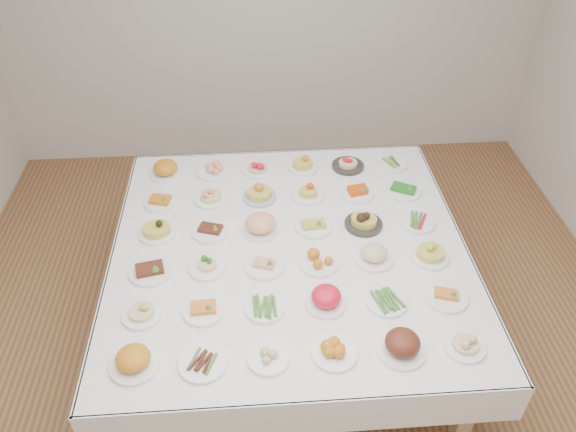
{
  "coord_description": "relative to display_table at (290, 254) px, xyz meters",
  "views": [
    {
      "loc": [
        -0.21,
        -2.47,
        3.16
      ],
      "look_at": [
        -0.0,
        0.33,
        0.88
      ],
      "focal_mm": 35.0,
      "sensor_mm": 36.0,
      "label": 1
    }
  ],
  "objects": [
    {
      "name": "room_envelope",
      "position": [
        0.0,
        -0.18,
        1.15
      ],
      "size": [
        5.02,
        5.02,
        2.81
      ],
      "color": "#93603D",
      "rests_on": "ground"
    },
    {
      "name": "display_table",
      "position": [
        0.0,
        0.0,
        0.0
      ],
      "size": [
        2.27,
        2.27,
        0.75
      ],
      "color": "white",
      "rests_on": "ground"
    },
    {
      "name": "dish_0",
      "position": [
        -0.86,
        -0.85,
        0.14
      ],
      "size": [
        0.28,
        0.28,
        0.15
      ],
      "color": "white",
      "rests_on": "display_table"
    },
    {
      "name": "dish_1",
      "position": [
        -0.51,
        -0.87,
        0.09
      ],
      "size": [
        0.25,
        0.25,
        0.05
      ],
      "color": "white",
      "rests_on": "display_table"
    },
    {
      "name": "dish_2",
      "position": [
        -0.18,
        -0.86,
        0.1
      ],
      "size": [
        0.22,
        0.22,
        0.09
      ],
      "color": "white",
      "rests_on": "display_table"
    },
    {
      "name": "dish_3",
      "position": [
        0.17,
        -0.86,
        0.11
      ],
      "size": [
        0.24,
        0.24,
        0.1
      ],
      "color": "white",
      "rests_on": "display_table"
    },
    {
      "name": "dish_4",
      "position": [
        0.52,
        -0.86,
        0.14
      ],
      "size": [
        0.25,
        0.25,
        0.16
      ],
      "color": "white",
      "rests_on": "display_table"
    },
    {
      "name": "dish_5",
      "position": [
        0.86,
        -0.86,
        0.12
      ],
      "size": [
        0.22,
        0.22,
        0.12
      ],
      "color": "white",
      "rests_on": "display_table"
    },
    {
      "name": "dish_6",
      "position": [
        -0.86,
        -0.52,
        0.11
      ],
      "size": [
        0.22,
        0.22,
        0.11
      ],
      "color": "white",
      "rests_on": "display_table"
    },
    {
      "name": "dish_7",
      "position": [
        -0.52,
        -0.51,
        0.1
      ],
      "size": [
        0.23,
        0.23,
        0.09
      ],
      "color": "white",
      "rests_on": "display_table"
    },
    {
      "name": "dish_8",
      "position": [
        -0.18,
        -0.52,
        0.09
      ],
      "size": [
        0.22,
        0.22,
        0.05
      ],
      "color": "white",
      "rests_on": "display_table"
    },
    {
      "name": "dish_9",
      "position": [
        0.17,
        -0.51,
        0.13
      ],
      "size": [
        0.23,
        0.23,
        0.14
      ],
      "color": "white",
      "rests_on": "display_table"
    },
    {
      "name": "dish_10",
      "position": [
        0.52,
        -0.52,
        0.09
      ],
      "size": [
        0.23,
        0.23,
        0.06
      ],
      "color": "white",
      "rests_on": "display_table"
    },
    {
      "name": "dish_11",
      "position": [
        0.86,
        -0.51,
        0.1
      ],
      "size": [
        0.25,
        0.25,
        0.09
      ],
      "color": "white",
      "rests_on": "display_table"
    },
    {
      "name": "dish_12",
      "position": [
        -0.86,
        -0.18,
        0.12
      ],
      "size": [
        0.25,
        0.25,
        0.12
      ],
      "color": "white",
      "rests_on": "display_table"
    },
    {
      "name": "dish_13",
      "position": [
        -0.51,
        -0.17,
        0.11
      ],
      "size": [
        0.23,
        0.23,
        0.11
      ],
      "color": "white",
      "rests_on": "display_table"
    },
    {
      "name": "dish_14",
      "position": [
        -0.17,
        -0.18,
        0.1
      ],
      "size": [
        0.24,
        0.24,
        0.09
      ],
      "color": "white",
      "rests_on": "display_table"
    },
    {
      "name": "dish_15",
      "position": [
        0.17,
        -0.18,
        0.11
      ],
      "size": [
        0.24,
        0.24,
        0.11
      ],
      "color": "white",
      "rests_on": "display_table"
    },
    {
      "name": "dish_16",
      "position": [
        0.51,
        -0.16,
        0.13
      ],
      "size": [
        0.24,
        0.24,
        0.14
      ],
      "color": "white",
      "rests_on": "display_table"
    },
    {
      "name": "dish_17",
      "position": [
        0.86,
        -0.17,
        0.13
      ],
      "size": [
        0.23,
        0.23,
        0.13
      ],
      "color": "white",
      "rests_on": "display_table"
    },
    {
      "name": "dish_18",
      "position": [
        -0.85,
        0.18,
        0.14
      ],
      "size": [
        0.23,
        0.23,
        0.15
      ],
      "color": "white",
      "rests_on": "display_table"
    },
    {
      "name": "dish_19",
      "position": [
        -0.51,
        0.17,
        0.1
      ],
      "size": [
        0.25,
        0.25,
        0.1
      ],
      "color": "white",
      "rests_on": "display_table"
    },
    {
      "name": "dish_20",
      "position": [
        -0.18,
        0.16,
        0.14
      ],
      "size": [
        0.23,
        0.23,
        0.15
      ],
      "color": "white",
      "rests_on": "display_table"
    },
    {
      "name": "dish_21",
      "position": [
        0.17,
        0.16,
        0.1
      ],
      "size": [
        0.23,
        0.23,
        0.09
      ],
      "color": "white",
      "rests_on": "display_table"
    },
    {
      "name": "dish_22",
      "position": [
        0.51,
        0.17,
        0.14
      ],
      "size": [
        0.28,
        0.27,
        0.16
      ],
      "color": "#2C2A27",
      "rests_on": "display_table"
    },
    {
      "name": "dish_23",
      "position": [
        0.87,
        0.16,
        0.09
      ],
      "size": [
        0.25,
        0.23,
        0.06
      ],
      "color": "white",
      "rests_on": "display_table"
    },
    {
      "name": "dish_24",
      "position": [
        -0.87,
        0.51,
        0.1
      ],
      "size": [
        0.22,
        0.22,
        0.1
      ],
      "color": "white",
      "rests_on": "display_table"
    },
    {
      "name": "dish_25",
      "position": [
        -0.51,
        0.52,
        0.12
      ],
      "size": [
        0.23,
        0.23,
        0.13
      ],
      "color": "white",
      "rests_on": "display_table"
    },
    {
      "name": "dish_26",
      "position": [
        -0.17,
        0.52,
        0.14
      ],
      "size": [
        0.26,
        0.25,
        0.15
      ],
      "color": "#4C66B2",
      "rests_on": "display_table"
    },
    {
      "name": "dish_27",
      "position": [
        0.17,
        0.51,
        0.12
      ],
      "size": [
        0.22,
        0.22,
        0.12
      ],
      "color": "white",
      "rests_on": "display_table"
    },
    {
      "name": "dish_28",
      "position": [
        0.52,
        0.51,
        0.1
      ],
      "size": [
        0.23,
        0.23,
        0.1
      ],
      "color": "white",
      "rests_on": "display_table"
    },
    {
      "name": "dish_29",
      "position": [
        0.85,
        0.52,
        0.11
      ],
      "size": [
        0.25,
        0.25,
        0.11
      ],
      "color": "white",
      "rests_on": "display_table"
    },
    {
      "name": "dish_30",
      "position": [
        -0.86,
        0.86,
        0.12
      ],
      "size": [
        0.23,
        0.23,
        0.13
      ],
      "color": "white",
      "rests_on": "display_table"
    },
    {
      "name": "dish_31",
      "position": [
        -0.51,
        0.86,
        0.11
      ],
      "size": [
        0.25,
        0.25,
        0.1
      ],
      "color": "white",
      "rests_on": "display_table"
    },
    {
      "name": "dish_32",
      "position": [
        -0.18,
        0.85,
        0.12
      ],
      "size": [
        0.22,
        0.22,
        0.13
      ],
      "color": "white",
      "rests_on": "display_table"
    },
    {
      "name": "dish_33",
      "position": [
        0.16,
        0.87,
        0.12
      ],
      "size": [
        0.22,
        0.22,
        0.13
      ],
      "color": "white",
      "rests_on": "display_table"
    },
    {
      "name": "dish_34",
      "position": [
        0.51,
        0.86,
        0.12
      ],
      "size": [
        0.24,
        0.24,
        0.12
      ],
      "color": "#2C2A27",
      "rests_on": "display_table"
    },
    {
      "name": "dish_35",
      "position": [
        0.85,
        0.87,
        0.09
      ],
      "size": [
        0.23,
        0.23,
        0.05
      ],
      "color": "white",
      "rests_on": "display_table"
    }
  ]
}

